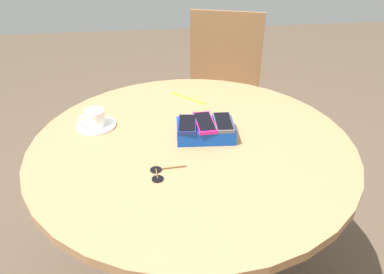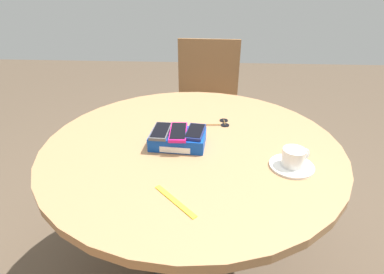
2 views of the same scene
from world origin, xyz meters
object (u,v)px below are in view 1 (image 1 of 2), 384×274
at_px(phone_gray, 223,122).
at_px(sunglasses, 159,173).
at_px(round_table, 192,163).
at_px(saucer, 96,125).
at_px(phone_magenta, 205,122).
at_px(coffee_cup, 94,117).
at_px(lanyard_strap, 188,98).
at_px(phone_box, 205,131).
at_px(phone_navy, 187,124).
at_px(chair_near_window, 222,93).

relative_size(phone_gray, sunglasses, 1.22).
distance_m(round_table, sunglasses, 0.22).
height_order(saucer, sunglasses, saucer).
xyz_separation_m(phone_magenta, coffee_cup, (0.39, -0.12, -0.02)).
bearing_deg(sunglasses, lanyard_strap, -106.23).
distance_m(phone_box, phone_gray, 0.07).
bearing_deg(lanyard_strap, coffee_cup, 27.89).
height_order(phone_navy, saucer, phone_navy).
height_order(phone_magenta, sunglasses, phone_magenta).
relative_size(phone_navy, coffee_cup, 1.34).
bearing_deg(phone_gray, chair_near_window, -101.37).
bearing_deg(phone_navy, saucer, -20.96).
bearing_deg(sunglasses, phone_box, -131.24).
relative_size(round_table, sunglasses, 9.92).
distance_m(phone_box, lanyard_strap, 0.32).
distance_m(phone_magenta, chair_near_window, 0.94).
height_order(phone_box, lanyard_strap, phone_box).
relative_size(round_table, phone_gray, 8.13).
xyz_separation_m(lanyard_strap, sunglasses, (0.15, 0.51, 0.00)).
bearing_deg(chair_near_window, coffee_cup, 49.99).
bearing_deg(round_table, lanyard_strap, -94.54).
xyz_separation_m(coffee_cup, sunglasses, (-0.22, 0.32, -0.04)).
relative_size(phone_gray, lanyard_strap, 0.79).
bearing_deg(sunglasses, phone_navy, -119.09).
distance_m(round_table, phone_gray, 0.18).
xyz_separation_m(phone_navy, lanyard_strap, (-0.04, -0.32, -0.05)).
relative_size(saucer, coffee_cup, 1.49).
distance_m(round_table, phone_navy, 0.15).
height_order(lanyard_strap, sunglasses, sunglasses).
bearing_deg(coffee_cup, sunglasses, 124.45).
xyz_separation_m(phone_magenta, phone_navy, (0.06, 0.00, 0.00)).
bearing_deg(phone_box, round_table, 29.75).
bearing_deg(phone_gray, lanyard_strap, -74.97).
height_order(round_table, lanyard_strap, lanyard_strap).
distance_m(sunglasses, chair_near_window, 1.16).
distance_m(phone_gray, chair_near_window, 0.93).
distance_m(round_table, chair_near_window, 0.95).
relative_size(round_table, coffee_cup, 11.48).
relative_size(round_table, phone_navy, 8.57).
xyz_separation_m(round_table, saucer, (0.34, -0.15, 0.09)).
height_order(saucer, lanyard_strap, saucer).
bearing_deg(saucer, round_table, 155.87).
xyz_separation_m(phone_navy, coffee_cup, (0.33, -0.12, -0.02)).
distance_m(phone_box, saucer, 0.41).
height_order(saucer, coffee_cup, coffee_cup).
bearing_deg(saucer, chair_near_window, -129.95).
bearing_deg(phone_gray, sunglasses, 39.64).
relative_size(phone_box, chair_near_window, 0.23).
relative_size(sunglasses, chair_near_window, 0.12).
height_order(phone_magenta, phone_navy, same).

